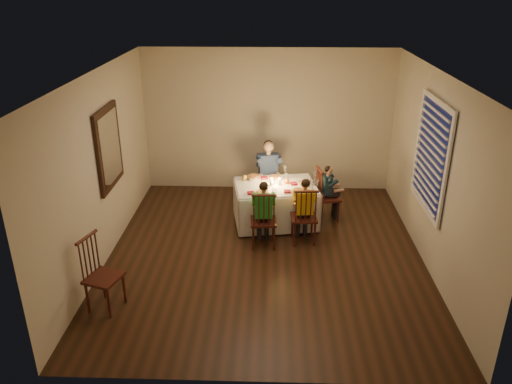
{
  "coord_description": "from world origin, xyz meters",
  "views": [
    {
      "loc": [
        0.08,
        -6.3,
        3.72
      ],
      "look_at": [
        -0.14,
        0.15,
        0.91
      ],
      "focal_mm": 35.0,
      "sensor_mm": 36.0,
      "label": 1
    }
  ],
  "objects_px": {
    "adult": "(268,204)",
    "child_green": "(263,245)",
    "chair_extra": "(108,307)",
    "child_teal": "(326,219)",
    "chair_adult": "(268,204)",
    "chair_near_right": "(303,241)",
    "chair_end": "(326,219)",
    "child_yellow": "(303,241)",
    "chair_near_left": "(263,245)",
    "serving_bowl": "(253,178)",
    "dining_table": "(276,196)"
  },
  "relations": [
    {
      "from": "chair_near_left",
      "to": "child_green",
      "type": "height_order",
      "value": "child_green"
    },
    {
      "from": "serving_bowl",
      "to": "child_teal",
      "type": "bearing_deg",
      "value": -3.86
    },
    {
      "from": "chair_end",
      "to": "child_teal",
      "type": "xyz_separation_m",
      "value": [
        0.0,
        0.0,
        0.0
      ]
    },
    {
      "from": "chair_end",
      "to": "child_green",
      "type": "relative_size",
      "value": 0.88
    },
    {
      "from": "child_green",
      "to": "child_yellow",
      "type": "distance_m",
      "value": 0.62
    },
    {
      "from": "child_yellow",
      "to": "child_teal",
      "type": "height_order",
      "value": "child_yellow"
    },
    {
      "from": "chair_end",
      "to": "child_yellow",
      "type": "height_order",
      "value": "child_yellow"
    },
    {
      "from": "chair_near_left",
      "to": "child_yellow",
      "type": "relative_size",
      "value": 0.88
    },
    {
      "from": "chair_near_left",
      "to": "chair_adult",
      "type": "bearing_deg",
      "value": -94.89
    },
    {
      "from": "dining_table",
      "to": "child_yellow",
      "type": "bearing_deg",
      "value": -64.42
    },
    {
      "from": "chair_near_left",
      "to": "dining_table",
      "type": "bearing_deg",
      "value": -106.16
    },
    {
      "from": "child_teal",
      "to": "child_yellow",
      "type": "bearing_deg",
      "value": 138.67
    },
    {
      "from": "chair_adult",
      "to": "dining_table",
      "type": "bearing_deg",
      "value": -90.28
    },
    {
      "from": "chair_near_right",
      "to": "child_yellow",
      "type": "xyz_separation_m",
      "value": [
        0.0,
        0.0,
        0.0
      ]
    },
    {
      "from": "chair_end",
      "to": "child_yellow",
      "type": "distance_m",
      "value": 0.87
    },
    {
      "from": "chair_near_right",
      "to": "chair_extra",
      "type": "relative_size",
      "value": 0.96
    },
    {
      "from": "dining_table",
      "to": "serving_bowl",
      "type": "bearing_deg",
      "value": 138.37
    },
    {
      "from": "serving_bowl",
      "to": "child_yellow",
      "type": "bearing_deg",
      "value": -46.89
    },
    {
      "from": "child_green",
      "to": "child_yellow",
      "type": "xyz_separation_m",
      "value": [
        0.6,
        0.14,
        0.0
      ]
    },
    {
      "from": "child_teal",
      "to": "serving_bowl",
      "type": "xyz_separation_m",
      "value": [
        -1.22,
        0.08,
        0.7
      ]
    },
    {
      "from": "chair_near_left",
      "to": "child_yellow",
      "type": "bearing_deg",
      "value": -169.17
    },
    {
      "from": "chair_near_left",
      "to": "chair_end",
      "type": "relative_size",
      "value": 1.0
    },
    {
      "from": "chair_extra",
      "to": "child_teal",
      "type": "distance_m",
      "value": 3.82
    },
    {
      "from": "chair_end",
      "to": "child_yellow",
      "type": "xyz_separation_m",
      "value": [
        -0.43,
        -0.76,
        0.0
      ]
    },
    {
      "from": "serving_bowl",
      "to": "chair_end",
      "type": "bearing_deg",
      "value": -3.86
    },
    {
      "from": "child_green",
      "to": "child_yellow",
      "type": "bearing_deg",
      "value": -169.17
    },
    {
      "from": "chair_extra",
      "to": "child_teal",
      "type": "bearing_deg",
      "value": -31.33
    },
    {
      "from": "adult",
      "to": "child_green",
      "type": "height_order",
      "value": "adult"
    },
    {
      "from": "chair_end",
      "to": "chair_extra",
      "type": "xyz_separation_m",
      "value": [
        -2.9,
        -2.49,
        0.0
      ]
    },
    {
      "from": "chair_end",
      "to": "chair_extra",
      "type": "relative_size",
      "value": 0.96
    },
    {
      "from": "chair_end",
      "to": "adult",
      "type": "bearing_deg",
      "value": 48.27
    },
    {
      "from": "chair_extra",
      "to": "child_teal",
      "type": "relative_size",
      "value": 1.01
    },
    {
      "from": "chair_near_right",
      "to": "chair_end",
      "type": "bearing_deg",
      "value": -124.34
    },
    {
      "from": "chair_near_right",
      "to": "serving_bowl",
      "type": "height_order",
      "value": "serving_bowl"
    },
    {
      "from": "chair_end",
      "to": "adult",
      "type": "height_order",
      "value": "adult"
    },
    {
      "from": "chair_end",
      "to": "child_green",
      "type": "bearing_deg",
      "value": 119.56
    },
    {
      "from": "dining_table",
      "to": "adult",
      "type": "height_order",
      "value": "dining_table"
    },
    {
      "from": "chair_near_right",
      "to": "child_yellow",
      "type": "relative_size",
      "value": 0.88
    },
    {
      "from": "adult",
      "to": "child_yellow",
      "type": "height_order",
      "value": "adult"
    },
    {
      "from": "dining_table",
      "to": "child_green",
      "type": "bearing_deg",
      "value": -112.53
    },
    {
      "from": "chair_adult",
      "to": "child_teal",
      "type": "distance_m",
      "value": 1.13
    },
    {
      "from": "chair_near_right",
      "to": "child_teal",
      "type": "distance_m",
      "value": 0.87
    },
    {
      "from": "chair_near_right",
      "to": "child_green",
      "type": "height_order",
      "value": "child_green"
    },
    {
      "from": "adult",
      "to": "child_green",
      "type": "relative_size",
      "value": 1.13
    },
    {
      "from": "chair_near_left",
      "to": "child_green",
      "type": "bearing_deg",
      "value": 177.24
    },
    {
      "from": "chair_adult",
      "to": "chair_near_right",
      "type": "xyz_separation_m",
      "value": [
        0.54,
        -1.32,
        0.0
      ]
    },
    {
      "from": "child_yellow",
      "to": "chair_extra",
      "type": "bearing_deg",
      "value": 30.34
    },
    {
      "from": "chair_near_left",
      "to": "adult",
      "type": "relative_size",
      "value": 0.78
    },
    {
      "from": "chair_adult",
      "to": "adult",
      "type": "distance_m",
      "value": 0.0
    },
    {
      "from": "dining_table",
      "to": "child_green",
      "type": "xyz_separation_m",
      "value": [
        -0.18,
        -0.75,
        -0.48
      ]
    }
  ]
}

